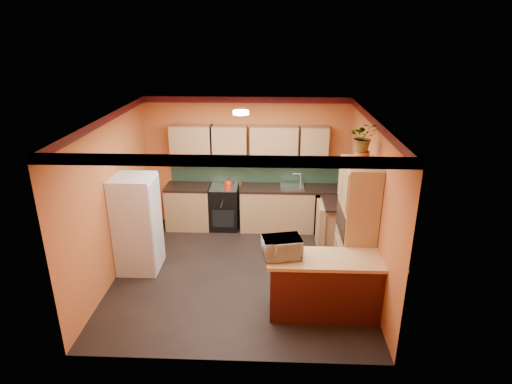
% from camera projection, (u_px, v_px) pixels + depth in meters
% --- Properties ---
extents(room_shell, '(4.24, 4.24, 2.72)m').
position_uv_depth(room_shell, '(241.00, 151.00, 6.91)').
color(room_shell, black).
rests_on(room_shell, ground).
extents(base_cabinets_back, '(3.65, 0.60, 0.88)m').
position_uv_depth(base_cabinets_back, '(254.00, 208.00, 8.91)').
color(base_cabinets_back, tan).
rests_on(base_cabinets_back, ground).
extents(countertop_back, '(3.65, 0.62, 0.04)m').
position_uv_depth(countertop_back, '(254.00, 188.00, 8.75)').
color(countertop_back, black).
rests_on(countertop_back, base_cabinets_back).
extents(stove, '(0.58, 0.58, 0.91)m').
position_uv_depth(stove, '(224.00, 207.00, 8.93)').
color(stove, black).
rests_on(stove, ground).
extents(kettle, '(0.22, 0.22, 0.18)m').
position_uv_depth(kettle, '(228.00, 184.00, 8.68)').
color(kettle, red).
rests_on(kettle, stove).
extents(sink, '(0.48, 0.40, 0.03)m').
position_uv_depth(sink, '(292.00, 187.00, 8.70)').
color(sink, silver).
rests_on(sink, countertop_back).
extents(base_cabinets_right, '(0.60, 0.80, 0.88)m').
position_uv_depth(base_cabinets_right, '(338.00, 226.00, 8.13)').
color(base_cabinets_right, tan).
rests_on(base_cabinets_right, ground).
extents(countertop_right, '(0.62, 0.80, 0.04)m').
position_uv_depth(countertop_right, '(340.00, 203.00, 7.96)').
color(countertop_right, black).
rests_on(countertop_right, base_cabinets_right).
extents(fridge, '(0.68, 0.66, 1.70)m').
position_uv_depth(fridge, '(137.00, 224.00, 7.24)').
color(fridge, silver).
rests_on(fridge, ground).
extents(pantry, '(0.48, 0.90, 2.10)m').
position_uv_depth(pantry, '(356.00, 227.00, 6.68)').
color(pantry, tan).
rests_on(pantry, ground).
extents(fern_pot, '(0.22, 0.22, 0.16)m').
position_uv_depth(fern_pot, '(362.00, 156.00, 6.32)').
color(fern_pot, '#9D3F26').
rests_on(fern_pot, pantry).
extents(fern, '(0.41, 0.36, 0.43)m').
position_uv_depth(fern, '(364.00, 137.00, 6.21)').
color(fern, tan).
rests_on(fern, fern_pot).
extents(breakfast_bar, '(1.80, 0.55, 0.88)m').
position_uv_depth(breakfast_bar, '(332.00, 287.00, 6.19)').
color(breakfast_bar, '#441510').
rests_on(breakfast_bar, ground).
extents(bar_top, '(1.90, 0.65, 0.05)m').
position_uv_depth(bar_top, '(334.00, 259.00, 6.03)').
color(bar_top, tan).
rests_on(bar_top, breakfast_bar).
extents(microwave, '(0.60, 0.47, 0.30)m').
position_uv_depth(microwave, '(282.00, 247.00, 5.99)').
color(microwave, silver).
rests_on(microwave, bar_top).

